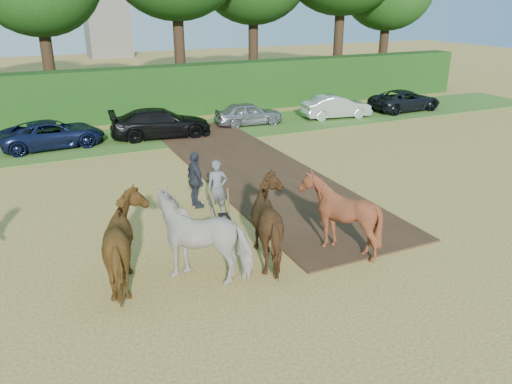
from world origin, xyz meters
TOP-DOWN VIEW (x-y plane):
  - ground at (0.00, 0.00)m, footprint 120.00×120.00m
  - earth_strip at (1.50, 7.00)m, footprint 4.50×17.00m
  - grass_verge at (0.00, 14.00)m, footprint 50.00×5.00m
  - hedgerow at (0.00, 18.50)m, footprint 46.00×1.60m
  - spectator_far at (-1.90, 4.05)m, footprint 0.56×1.17m
  - plough_team at (-2.10, -0.24)m, footprint 7.57×5.27m
  - parked_cars at (0.08, 13.83)m, footprint 36.33×2.87m

SIDE VIEW (x-z plane):
  - ground at x=0.00m, z-range 0.00..0.00m
  - grass_verge at x=0.00m, z-range 0.00..0.03m
  - earth_strip at x=1.50m, z-range 0.00..0.05m
  - parked_cars at x=0.08m, z-range -0.05..1.43m
  - spectator_far at x=-1.90m, z-range 0.00..1.94m
  - plough_team at x=-2.10m, z-range -0.01..2.20m
  - hedgerow at x=0.00m, z-range 0.00..3.00m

